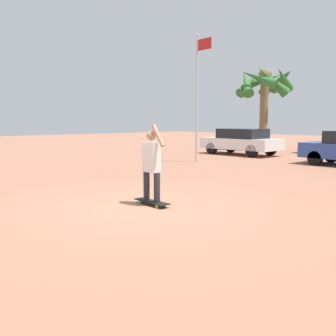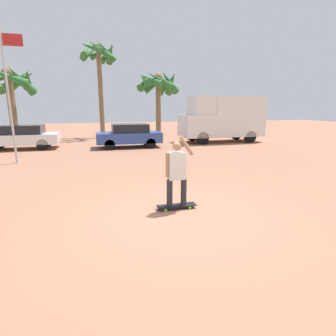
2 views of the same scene
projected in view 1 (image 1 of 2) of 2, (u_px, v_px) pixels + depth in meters
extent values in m
plane|color=#A36B51|center=(142.00, 207.00, 8.03)|extent=(80.00, 80.00, 0.00)
cube|color=black|center=(152.00, 201.00, 8.24)|extent=(0.96, 0.26, 0.02)
cylinder|color=#66C633|center=(139.00, 202.00, 8.39)|extent=(0.07, 0.03, 0.07)
cylinder|color=#66C633|center=(147.00, 201.00, 8.54)|extent=(0.07, 0.03, 0.07)
cylinder|color=#66C633|center=(157.00, 206.00, 7.95)|extent=(0.07, 0.03, 0.07)
cylinder|color=#66C633|center=(165.00, 205.00, 8.10)|extent=(0.07, 0.03, 0.07)
cylinder|color=#28282D|center=(147.00, 186.00, 8.33)|extent=(0.14, 0.14, 0.65)
cylinder|color=#28282D|center=(157.00, 188.00, 8.07)|extent=(0.14, 0.14, 0.65)
cube|color=silver|center=(151.00, 157.00, 8.12)|extent=(0.39, 0.22, 0.65)
sphere|color=#A37556|center=(151.00, 135.00, 8.06)|extent=(0.21, 0.21, 0.21)
cylinder|color=#A37556|center=(145.00, 155.00, 8.28)|extent=(0.09, 0.09, 0.58)
cylinder|color=#A37556|center=(158.00, 136.00, 7.89)|extent=(0.37, 0.09, 0.48)
cylinder|color=black|center=(315.00, 158.00, 15.54)|extent=(0.60, 0.22, 0.60)
cylinder|color=black|center=(332.00, 156.00, 16.59)|extent=(0.60, 0.22, 0.60)
cylinder|color=black|center=(212.00, 148.00, 20.76)|extent=(0.65, 0.22, 0.65)
cylinder|color=black|center=(231.00, 147.00, 21.90)|extent=(0.65, 0.22, 0.65)
cylinder|color=black|center=(252.00, 151.00, 18.83)|extent=(0.65, 0.22, 0.65)
cylinder|color=black|center=(270.00, 149.00, 19.97)|extent=(0.65, 0.22, 0.65)
cube|color=white|center=(241.00, 143.00, 20.33)|extent=(4.27, 1.92, 0.58)
cube|color=black|center=(243.00, 133.00, 20.18)|extent=(2.35, 1.69, 0.51)
cylinder|color=brown|center=(264.00, 113.00, 23.88)|extent=(0.53, 0.53, 4.69)
sphere|color=brown|center=(265.00, 75.00, 23.58)|extent=(0.84, 0.84, 0.84)
cone|color=#2D6B2D|center=(284.00, 79.00, 22.98)|extent=(1.23, 2.51, 1.56)
cone|color=#2D6B2D|center=(282.00, 80.00, 23.84)|extent=(2.41, 1.83, 1.55)
cone|color=#2D6B2D|center=(275.00, 83.00, 24.41)|extent=(2.34, 0.71, 1.87)
cone|color=#2D6B2D|center=(263.00, 80.00, 24.76)|extent=(2.34, 2.02, 1.27)
cone|color=#2D6B2D|center=(248.00, 83.00, 24.44)|extent=(0.81, 2.33, 1.93)
cone|color=#2D6B2D|center=(246.00, 83.00, 23.64)|extent=(2.09, 2.00, 2.02)
cone|color=#2D6B2D|center=(258.00, 78.00, 22.64)|extent=(2.52, 1.22, 1.52)
cone|color=#2D6B2D|center=(272.00, 81.00, 22.48)|extent=(1.85, 2.20, 2.01)
cylinder|color=#B7B7BC|center=(197.00, 100.00, 16.44)|extent=(0.09, 0.09, 5.46)
sphere|color=#B7B7BC|center=(198.00, 35.00, 16.09)|extent=(0.12, 0.12, 0.12)
cube|color=#B22323|center=(205.00, 44.00, 15.84)|extent=(0.75, 0.02, 0.47)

